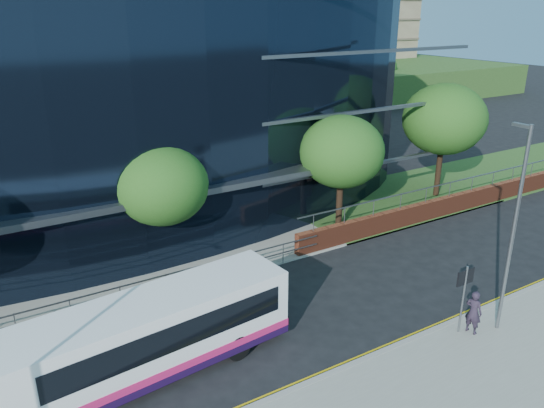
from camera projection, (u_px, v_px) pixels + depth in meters
ground at (340, 350)px, 19.49m from camera, size 200.00×200.00×0.00m
kerb at (358, 363)px, 18.67m from camera, size 80.00×0.25×0.16m
yellow_line_outer at (354, 362)px, 18.85m from camera, size 80.00×0.08×0.01m
yellow_line_inner at (351, 360)px, 18.97m from camera, size 80.00×0.08×0.01m
far_forecourt at (97, 270)px, 25.33m from camera, size 50.00×8.00×0.10m
grass_verge at (500, 173)px, 40.01m from camera, size 36.00×8.00×0.12m
glass_office at (73, 76)px, 31.40m from camera, size 44.00×23.10×16.00m
retaining_wall at (510, 189)px, 34.90m from camera, size 34.00×0.40×2.11m
guard_railings at (70, 305)px, 20.89m from camera, size 24.00×0.05×1.10m
apartment_block at (271, 12)px, 76.99m from camera, size 60.00×42.00×30.00m
street_sign at (465, 285)px, 19.68m from camera, size 0.85×0.09×2.80m
tree_far_b at (162, 186)px, 24.15m from camera, size 4.29×4.29×6.05m
tree_far_c at (342, 152)px, 28.53m from camera, size 4.62×4.62×6.51m
tree_far_d at (444, 119)px, 33.50m from camera, size 5.28×5.28×7.44m
tree_dist_e at (290, 74)px, 61.62m from camera, size 4.62×4.62×6.51m
tree_dist_f at (381, 68)px, 71.16m from camera, size 4.29×4.29×6.05m
streetlight_east at (514, 226)px, 19.14m from camera, size 0.15×0.77×8.00m
city_bus at (146, 338)px, 17.65m from camera, size 10.70×3.44×2.85m
pedestrian at (473, 312)px, 20.04m from camera, size 0.55×0.72×1.77m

